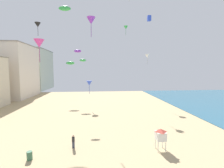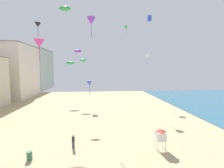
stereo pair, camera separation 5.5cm
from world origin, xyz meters
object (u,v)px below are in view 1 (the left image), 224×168
(kite_blue_delta, at_px, (89,83))
(kite_green_delta, at_px, (126,28))
(lifeguard_stand, at_px, (161,135))
(kite_flyer, at_px, (73,141))
(kite_black_delta, at_px, (38,25))
(beach_trash_bin, at_px, (30,156))
(kite_purple_delta, at_px, (91,21))
(kite_green_parafoil, at_px, (65,8))
(kite_white_delta_2, at_px, (147,56))
(kite_purple_parafoil, at_px, (78,51))
(kite_green_parafoil_3, at_px, (70,63))
(kite_green_parafoil_2, at_px, (83,60))
(kite_blue_box, at_px, (149,18))
(kite_magenta_delta, at_px, (39,44))

(kite_blue_delta, height_order, kite_green_delta, kite_green_delta)
(lifeguard_stand, height_order, kite_green_delta, kite_green_delta)
(kite_flyer, xyz_separation_m, kite_black_delta, (-6.87, 9.06, 15.99))
(beach_trash_bin, relative_size, kite_purple_delta, 0.25)
(kite_flyer, xyz_separation_m, kite_green_parafoil, (-4.24, 18.25, 22.19))
(kite_purple_delta, distance_m, kite_white_delta_2, 20.11)
(kite_green_parafoil, relative_size, kite_blue_delta, 0.82)
(kite_purple_parafoil, bearing_deg, lifeguard_stand, -66.46)
(lifeguard_stand, bearing_deg, kite_blue_delta, 103.39)
(kite_purple_parafoil, bearing_deg, kite_green_parafoil_3, -168.54)
(kite_blue_delta, height_order, kite_purple_parafoil, kite_purple_parafoil)
(kite_flyer, bearing_deg, kite_purple_delta, 39.16)
(kite_green_parafoil_2, xyz_separation_m, kite_green_delta, (10.66, 11.66, 9.62))
(kite_blue_box, bearing_deg, kite_white_delta_2, 76.39)
(kite_magenta_delta, bearing_deg, kite_purple_delta, 37.10)
(kite_blue_delta, height_order, kite_magenta_delta, kite_magenta_delta)
(kite_purple_parafoil, relative_size, kite_green_delta, 0.85)
(beach_trash_bin, relative_size, kite_green_parafoil_2, 0.70)
(kite_blue_box, bearing_deg, kite_green_parafoil_2, -153.71)
(kite_blue_delta, bearing_deg, kite_green_delta, 27.29)
(kite_purple_parafoil, height_order, kite_green_parafoil_3, kite_purple_parafoil)
(kite_flyer, distance_m, beach_trash_bin, 4.75)
(lifeguard_stand, height_order, beach_trash_bin, lifeguard_stand)
(kite_green_parafoil_2, height_order, kite_magenta_delta, kite_magenta_delta)
(kite_green_delta, bearing_deg, kite_green_parafoil_3, 165.69)
(beach_trash_bin, xyz_separation_m, kite_blue_box, (20.20, 23.16, 21.99))
(beach_trash_bin, distance_m, kite_green_delta, 37.04)
(kite_green_parafoil, relative_size, kite_magenta_delta, 0.78)
(kite_blue_box, relative_size, kite_green_parafoil_3, 0.54)
(kite_purple_delta, distance_m, kite_blue_delta, 14.78)
(kite_green_parafoil_2, distance_m, kite_green_delta, 18.50)
(kite_flyer, distance_m, kite_green_delta, 33.69)
(beach_trash_bin, xyz_separation_m, kite_green_parafoil_2, (4.28, 15.29, 10.94))
(kite_purple_parafoil, bearing_deg, kite_magenta_delta, -96.70)
(lifeguard_stand, xyz_separation_m, kite_purple_delta, (-8.55, 13.08, 16.80))
(kite_white_delta_2, xyz_separation_m, kite_blue_box, (-0.76, -3.12, 9.15))
(kite_white_delta_2, relative_size, kite_blue_box, 2.16)
(kite_green_parafoil, distance_m, kite_green_parafoil_2, 13.48)
(kite_blue_delta, xyz_separation_m, kite_blue_box, (15.12, 1.29, 16.21))
(kite_blue_delta, xyz_separation_m, kite_purple_parafoil, (-3.84, 9.58, 8.87))
(kite_white_delta_2, height_order, kite_black_delta, kite_black_delta)
(kite_purple_parafoil, bearing_deg, kite_purple_delta, -74.73)
(kite_black_delta, height_order, kite_green_parafoil_3, kite_black_delta)
(kite_black_delta, bearing_deg, kite_purple_delta, 17.36)
(kite_blue_delta, bearing_deg, kite_black_delta, -125.89)
(kite_purple_delta, height_order, kite_black_delta, kite_purple_delta)
(kite_black_delta, xyz_separation_m, kite_blue_box, (22.86, 11.98, 5.53))
(kite_purple_delta, bearing_deg, kite_black_delta, -162.64)
(kite_purple_delta, bearing_deg, kite_green_parafoil_2, 141.61)
(kite_purple_delta, xyz_separation_m, kite_black_delta, (-8.69, -2.71, -1.73))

